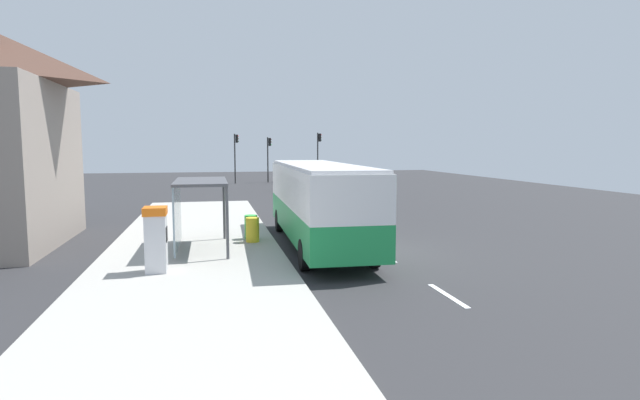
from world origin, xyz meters
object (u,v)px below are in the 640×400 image
at_px(traffic_light_far_side, 236,151).
at_px(bus_shelter, 192,197).
at_px(sedan_near, 288,175).
at_px(recycling_bin_green, 251,227).
at_px(bus, 318,200).
at_px(traffic_light_near_side, 319,150).
at_px(ticket_machine, 156,239).
at_px(recycling_bin_yellow, 253,230).
at_px(white_van, 304,175).
at_px(traffic_light_median, 269,152).

xyz_separation_m(traffic_light_far_side, bus_shelter, (-3.31, -35.25, -1.30)).
xyz_separation_m(sedan_near, recycling_bin_green, (-6.50, -33.38, -0.14)).
relative_size(bus, traffic_light_near_side, 2.11).
xyz_separation_m(bus, ticket_machine, (-5.66, -3.64, -0.67)).
distance_m(traffic_light_near_side, bus_shelter, 36.47).
xyz_separation_m(sedan_near, traffic_light_far_side, (-5.40, 0.17, 2.61)).
height_order(recycling_bin_yellow, traffic_light_near_side, traffic_light_near_side).
distance_m(recycling_bin_green, traffic_light_far_side, 33.67).
bearing_deg(white_van, sedan_near, 89.42).
distance_m(recycling_bin_yellow, traffic_light_far_side, 34.37).
bearing_deg(bus, recycling_bin_yellow, 166.86).
relative_size(bus, white_van, 2.10).
bearing_deg(recycling_bin_green, bus_shelter, -142.41).
bearing_deg(sedan_near, recycling_bin_green, -101.02).
bearing_deg(recycling_bin_yellow, traffic_light_median, 82.52).
relative_size(ticket_machine, traffic_light_near_side, 0.37).
height_order(recycling_bin_yellow, recycling_bin_green, same).
distance_m(white_van, recycling_bin_yellow, 24.94).
distance_m(recycling_bin_green, traffic_light_near_side, 34.27).
bearing_deg(recycling_bin_green, ticket_machine, -122.81).
height_order(white_van, recycling_bin_yellow, white_van).
height_order(white_van, recycling_bin_green, white_van).
xyz_separation_m(white_van, traffic_light_median, (-1.80, 10.95, 1.86)).
relative_size(sedan_near, ticket_machine, 2.29).
xyz_separation_m(bus, bus_shelter, (-4.70, -0.42, 0.25)).
xyz_separation_m(ticket_machine, recycling_bin_yellow, (3.17, 4.22, -0.52)).
xyz_separation_m(white_van, ticket_machine, (-9.57, -28.32, -0.17)).
height_order(bus, traffic_light_near_side, traffic_light_near_side).
relative_size(sedan_near, recycling_bin_yellow, 4.69).
height_order(white_van, traffic_light_median, traffic_light_median).
bearing_deg(recycling_bin_green, traffic_light_median, 82.37).
xyz_separation_m(recycling_bin_yellow, recycling_bin_green, (0.00, 0.70, 0.00)).
bearing_deg(bus, ticket_machine, -147.25).
bearing_deg(recycling_bin_yellow, bus_shelter, -155.61).
xyz_separation_m(traffic_light_median, bus_shelter, (-6.81, -36.05, -1.10)).
relative_size(white_van, traffic_light_far_side, 1.03).
distance_m(white_van, traffic_light_median, 11.25).
height_order(white_van, traffic_light_near_side, traffic_light_near_side).
relative_size(white_van, ticket_machine, 2.71).
bearing_deg(bus_shelter, traffic_light_median, 79.29).
bearing_deg(ticket_machine, bus, 32.75).
xyz_separation_m(bus, recycling_bin_green, (-2.49, 1.28, -1.19)).
relative_size(traffic_light_near_side, traffic_light_far_side, 1.03).
bearing_deg(traffic_light_near_side, recycling_bin_green, -106.50).
relative_size(sedan_near, recycling_bin_green, 4.69).
height_order(recycling_bin_yellow, bus_shelter, bus_shelter).
bearing_deg(recycling_bin_green, traffic_light_far_side, 88.13).
xyz_separation_m(white_van, recycling_bin_yellow, (-6.40, -24.09, -0.69)).
distance_m(sedan_near, recycling_bin_green, 34.01).
bearing_deg(ticket_machine, recycling_bin_yellow, 53.07).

